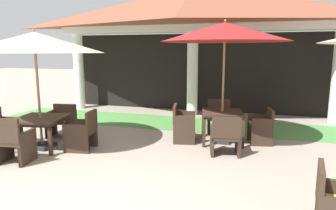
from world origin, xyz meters
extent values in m
cylinder|color=white|center=(-4.42, 7.63, 1.40)|extent=(0.37, 0.37, 2.79)
cylinder|color=white|center=(0.00, 7.63, 1.40)|extent=(0.37, 0.37, 2.79)
cube|color=white|center=(0.00, 7.63, 2.91)|extent=(9.64, 0.70, 0.24)
pyramid|color=brown|center=(0.00, 7.63, 3.63)|extent=(10.04, 3.15, 1.20)
cube|color=black|center=(0.00, 8.53, 1.40)|extent=(9.44, 0.16, 2.79)
cube|color=#519347|center=(0.00, 6.27, 0.00)|extent=(11.84, 1.88, 0.01)
cube|color=#38281E|center=(-2.48, 3.05, 0.68)|extent=(1.18, 1.18, 0.05)
cube|color=#38281E|center=(-2.48, 3.05, 0.63)|extent=(1.08, 1.08, 0.06)
cube|color=#38281E|center=(-2.88, 2.50, 0.30)|extent=(0.08, 0.08, 0.59)
cube|color=#38281E|center=(-1.93, 2.65, 0.30)|extent=(0.08, 0.08, 0.59)
cube|color=#38281E|center=(-3.02, 3.45, 0.30)|extent=(0.08, 0.08, 0.59)
cube|color=#38281E|center=(-2.08, 3.60, 0.30)|extent=(0.08, 0.08, 0.59)
cube|color=#2D2D2D|center=(-2.48, 3.05, 0.04)|extent=(0.47, 0.47, 0.09)
cylinder|color=olive|center=(-2.48, 3.05, 1.16)|extent=(0.05, 0.05, 2.31)
cone|color=beige|center=(-2.48, 3.05, 2.36)|extent=(2.95, 2.95, 0.44)
sphere|color=olive|center=(-2.48, 3.05, 2.61)|extent=(0.06, 0.06, 0.06)
cube|color=#38281E|center=(-2.33, 2.12, 0.43)|extent=(0.63, 0.62, 0.07)
cube|color=#E0CC7F|center=(-2.33, 2.12, 0.49)|extent=(0.58, 0.57, 0.05)
cube|color=#38281E|center=(-2.29, 1.88, 0.70)|extent=(0.56, 0.15, 0.47)
cube|color=#38281E|center=(-2.58, 2.08, 0.32)|extent=(0.14, 0.54, 0.65)
cube|color=#38281E|center=(-2.07, 2.16, 0.32)|extent=(0.14, 0.54, 0.65)
cube|color=#38281E|center=(-2.61, 2.32, 0.20)|extent=(0.06, 0.06, 0.40)
cube|color=#38281E|center=(-2.12, 2.40, 0.20)|extent=(0.06, 0.06, 0.40)
cube|color=#38281E|center=(-2.05, 1.92, 0.20)|extent=(0.06, 0.06, 0.40)
cube|color=#38281E|center=(-2.62, 3.98, 0.40)|extent=(0.69, 0.60, 0.07)
cube|color=#E0CC7F|center=(-2.62, 3.98, 0.46)|extent=(0.64, 0.55, 0.05)
cube|color=#38281E|center=(-2.66, 4.21, 0.62)|extent=(0.62, 0.16, 0.37)
cube|color=#38281E|center=(-2.34, 4.02, 0.33)|extent=(0.14, 0.52, 0.65)
cube|color=#38281E|center=(-2.91, 3.93, 0.33)|extent=(0.14, 0.52, 0.65)
cube|color=#38281E|center=(-2.31, 3.80, 0.18)|extent=(0.06, 0.06, 0.37)
cube|color=#38281E|center=(-2.86, 3.71, 0.18)|extent=(0.06, 0.06, 0.37)
cube|color=#38281E|center=(-2.38, 4.25, 0.18)|extent=(0.06, 0.06, 0.37)
cube|color=#38281E|center=(-2.93, 4.16, 0.18)|extent=(0.06, 0.06, 0.37)
cube|color=#38281E|center=(-1.55, 3.20, 0.41)|extent=(0.65, 0.63, 0.07)
cube|color=#E0CC7F|center=(-1.55, 3.20, 0.47)|extent=(0.60, 0.58, 0.05)
cube|color=#38281E|center=(-1.29, 3.24, 0.67)|extent=(0.14, 0.55, 0.44)
cube|color=#38281E|center=(-1.51, 2.95, 0.32)|extent=(0.57, 0.15, 0.63)
cube|color=#38281E|center=(-1.59, 3.45, 0.32)|extent=(0.57, 0.15, 0.63)
cube|color=#38281E|center=(-1.76, 2.92, 0.19)|extent=(0.06, 0.06, 0.38)
cube|color=#38281E|center=(-1.84, 3.40, 0.19)|extent=(0.06, 0.06, 0.38)
cube|color=#38281E|center=(-1.26, 3.00, 0.19)|extent=(0.06, 0.06, 0.38)
cube|color=#38281E|center=(-1.33, 3.48, 0.19)|extent=(0.06, 0.06, 0.38)
cube|color=#38281E|center=(-3.40, 2.90, 0.42)|extent=(0.66, 0.70, 0.07)
cube|color=#E0CC7F|center=(-3.40, 2.90, 0.48)|extent=(0.60, 0.64, 0.05)
cube|color=#38281E|center=(-3.45, 3.19, 0.31)|extent=(0.57, 0.15, 0.63)
cube|color=#38281E|center=(-3.19, 3.22, 0.19)|extent=(0.06, 0.06, 0.38)
cube|color=#38281E|center=(-3.11, 2.67, 0.19)|extent=(0.06, 0.06, 0.38)
cube|color=#38281E|center=(-3.70, 3.14, 0.19)|extent=(0.06, 0.06, 0.38)
cube|color=#38281E|center=(1.38, 4.68, 0.73)|extent=(1.11, 1.11, 0.05)
cube|color=#38281E|center=(1.38, 4.68, 0.68)|extent=(1.02, 1.02, 0.06)
cube|color=#38281E|center=(1.05, 4.17, 0.32)|extent=(0.08, 0.08, 0.65)
cube|color=#38281E|center=(1.90, 4.34, 0.32)|extent=(0.08, 0.08, 0.65)
cube|color=#38281E|center=(0.87, 5.02, 0.32)|extent=(0.08, 0.08, 0.65)
cube|color=#38281E|center=(1.72, 5.19, 0.32)|extent=(0.08, 0.08, 0.65)
cube|color=#2D2D2D|center=(1.38, 4.68, 0.05)|extent=(0.43, 0.43, 0.09)
cylinder|color=olive|center=(1.38, 4.68, 1.28)|extent=(0.05, 0.05, 2.56)
cone|color=maroon|center=(1.38, 4.68, 2.60)|extent=(2.96, 2.96, 0.44)
sphere|color=olive|center=(1.38, 4.68, 2.85)|extent=(0.06, 0.06, 0.06)
cube|color=#38281E|center=(0.51, 4.50, 0.43)|extent=(0.62, 0.70, 0.07)
cube|color=#E0CC7F|center=(0.51, 4.50, 0.49)|extent=(0.57, 0.65, 0.05)
cube|color=#38281E|center=(0.28, 4.45, 0.68)|extent=(0.18, 0.61, 0.43)
cube|color=#38281E|center=(0.45, 4.78, 0.35)|extent=(0.51, 0.16, 0.69)
cube|color=#38281E|center=(0.56, 4.22, 0.35)|extent=(0.51, 0.16, 0.69)
cube|color=#38281E|center=(0.67, 4.82, 0.20)|extent=(0.07, 0.07, 0.40)
cube|color=#38281E|center=(0.79, 4.27, 0.20)|extent=(0.07, 0.07, 0.40)
cube|color=#38281E|center=(0.23, 4.73, 0.20)|extent=(0.07, 0.07, 0.40)
cube|color=#38281E|center=(0.34, 4.18, 0.20)|extent=(0.07, 0.07, 0.40)
cube|color=#38281E|center=(1.56, 3.80, 0.39)|extent=(0.68, 0.61, 0.07)
cube|color=#E0CC7F|center=(1.56, 3.80, 0.45)|extent=(0.62, 0.56, 0.05)
cube|color=#38281E|center=(1.61, 3.58, 0.64)|extent=(0.59, 0.18, 0.43)
cube|color=#38281E|center=(1.29, 3.75, 0.30)|extent=(0.16, 0.50, 0.59)
cube|color=#38281E|center=(1.83, 3.86, 0.30)|extent=(0.16, 0.50, 0.59)
cube|color=#38281E|center=(1.26, 3.97, 0.18)|extent=(0.07, 0.07, 0.35)
cube|color=#38281E|center=(1.78, 4.07, 0.18)|extent=(0.07, 0.07, 0.35)
cube|color=#38281E|center=(1.35, 3.53, 0.18)|extent=(0.07, 0.07, 0.35)
cube|color=#38281E|center=(1.87, 3.64, 0.18)|extent=(0.07, 0.07, 0.35)
cube|color=#38281E|center=(2.26, 4.86, 0.42)|extent=(0.59, 0.62, 0.07)
cube|color=#E0CC7F|center=(2.26, 4.86, 0.48)|extent=(0.54, 0.57, 0.05)
cube|color=#38281E|center=(2.49, 4.90, 0.64)|extent=(0.16, 0.53, 0.38)
cube|color=#38281E|center=(2.31, 4.62, 0.33)|extent=(0.50, 0.16, 0.65)
cube|color=#38281E|center=(2.21, 5.10, 0.33)|extent=(0.50, 0.16, 0.65)
cube|color=#38281E|center=(2.09, 4.58, 0.19)|extent=(0.07, 0.07, 0.38)
cube|color=#38281E|center=(2.00, 5.05, 0.19)|extent=(0.07, 0.07, 0.38)
cube|color=#38281E|center=(2.53, 4.67, 0.19)|extent=(0.07, 0.07, 0.38)
cube|color=#38281E|center=(2.43, 5.13, 0.19)|extent=(0.07, 0.07, 0.38)
cube|color=#38281E|center=(1.21, 5.56, 0.41)|extent=(0.70, 0.65, 0.07)
cube|color=#E0CC7F|center=(1.21, 5.56, 0.47)|extent=(0.64, 0.59, 0.05)
cube|color=#38281E|center=(1.16, 5.80, 0.66)|extent=(0.61, 0.18, 0.42)
cube|color=#38281E|center=(1.48, 5.61, 0.31)|extent=(0.17, 0.54, 0.63)
cube|color=#38281E|center=(0.93, 5.50, 0.31)|extent=(0.17, 0.54, 0.63)
cube|color=#38281E|center=(1.52, 5.38, 0.19)|extent=(0.07, 0.07, 0.38)
cube|color=#38281E|center=(0.98, 5.27, 0.19)|extent=(0.07, 0.07, 0.38)
cube|color=#38281E|center=(1.43, 5.85, 0.19)|extent=(0.07, 0.07, 0.38)
cube|color=#38281E|center=(0.89, 5.74, 0.19)|extent=(0.07, 0.07, 0.38)
cube|color=#38281E|center=(2.93, 1.14, 0.66)|extent=(0.13, 0.56, 0.47)
camera|label=1|loc=(2.22, -2.50, 2.17)|focal=32.57mm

